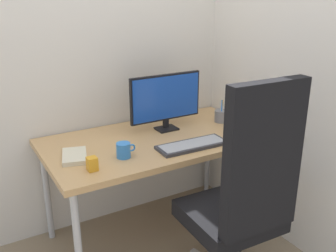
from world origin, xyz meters
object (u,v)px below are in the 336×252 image
(mouse, at_px, (235,132))
(desk_clamp_accessory, at_px, (92,164))
(keyboard, at_px, (192,145))
(pen_holder, at_px, (221,116))
(notebook, at_px, (75,156))
(coffee_mug, at_px, (124,150))
(monitor, at_px, (166,99))
(office_chair, at_px, (244,194))

(mouse, bearing_deg, desk_clamp_accessory, 173.78)
(keyboard, xyz_separation_m, mouse, (0.36, 0.03, 0.01))
(pen_holder, height_order, notebook, pen_holder)
(pen_holder, height_order, coffee_mug, pen_holder)
(monitor, distance_m, desk_clamp_accessory, 0.78)
(office_chair, relative_size, pen_holder, 7.54)
(office_chair, distance_m, pen_holder, 0.91)
(mouse, xyz_separation_m, pen_holder, (0.09, 0.26, 0.02))
(office_chair, xyz_separation_m, monitor, (0.02, 0.85, 0.31))
(office_chair, xyz_separation_m, pen_holder, (0.45, 0.78, 0.13))
(keyboard, xyz_separation_m, desk_clamp_accessory, (-0.65, -0.00, 0.03))
(office_chair, xyz_separation_m, notebook, (-0.68, 0.69, 0.10))
(coffee_mug, bearing_deg, keyboard, -8.95)
(office_chair, height_order, pen_holder, office_chair)
(pen_holder, distance_m, desk_clamp_accessory, 1.13)
(keyboard, bearing_deg, desk_clamp_accessory, -179.68)
(coffee_mug, relative_size, desk_clamp_accessory, 1.54)
(notebook, xyz_separation_m, desk_clamp_accessory, (0.04, -0.20, 0.02))
(keyboard, relative_size, notebook, 2.09)
(mouse, bearing_deg, coffee_mug, 169.14)
(notebook, bearing_deg, desk_clamp_accessory, -63.39)
(monitor, xyz_separation_m, keyboard, (-0.02, -0.36, -0.21))
(coffee_mug, bearing_deg, monitor, 32.73)
(office_chair, distance_m, mouse, 0.65)
(notebook, bearing_deg, pen_holder, 21.24)
(pen_holder, distance_m, notebook, 1.13)
(keyboard, distance_m, coffee_mug, 0.44)
(keyboard, height_order, notebook, notebook)
(monitor, bearing_deg, notebook, -167.36)
(office_chair, bearing_deg, desk_clamp_accessory, 142.80)
(office_chair, bearing_deg, keyboard, 89.89)
(monitor, xyz_separation_m, notebook, (-0.70, -0.16, -0.20))
(mouse, xyz_separation_m, coffee_mug, (-0.79, 0.04, 0.02))
(keyboard, bearing_deg, pen_holder, 32.96)
(desk_clamp_accessory, bearing_deg, mouse, 1.95)
(mouse, xyz_separation_m, desk_clamp_accessory, (-1.01, -0.03, 0.02))
(notebook, height_order, desk_clamp_accessory, desk_clamp_accessory)
(office_chair, height_order, desk_clamp_accessory, office_chair)
(notebook, distance_m, desk_clamp_accessory, 0.21)
(coffee_mug, bearing_deg, mouse, -2.68)
(coffee_mug, bearing_deg, desk_clamp_accessory, -161.74)
(monitor, height_order, keyboard, monitor)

